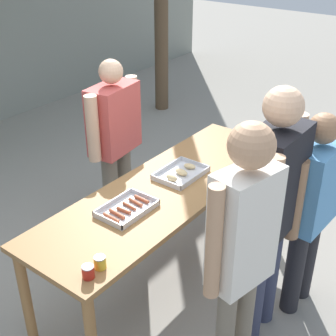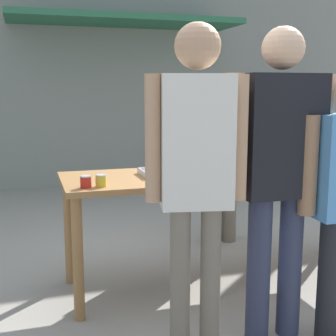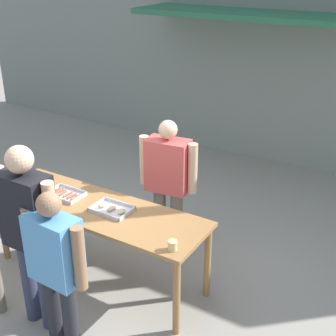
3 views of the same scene
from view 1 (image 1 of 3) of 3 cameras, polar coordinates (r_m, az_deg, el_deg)
ground_plane at (r=3.99m, az=-0.00°, el=-12.82°), size 24.00×24.00×0.00m
serving_table at (r=3.53m, az=-0.00°, el=-3.55°), size 2.39×0.74×0.86m
food_tray_sausages at (r=3.20m, az=-5.04°, el=-5.01°), size 0.39×0.27×0.04m
food_tray_buns at (r=3.61m, az=1.55°, el=-0.66°), size 0.39×0.28×0.06m
condiment_jar_mustard at (r=2.68m, az=-9.71°, el=-12.37°), size 0.07×0.07×0.08m
condiment_jar_ketchup at (r=2.73m, az=-8.29°, el=-11.31°), size 0.07×0.07×0.08m
beer_cup at (r=4.15m, az=11.68°, el=3.25°), size 0.08×0.08×0.09m
person_server_behind_table at (r=4.18m, az=-6.54°, el=4.26°), size 0.69×0.32×1.59m
person_customer_holding_hotdog at (r=2.53m, az=9.03°, el=-9.25°), size 0.52×0.27×1.80m
person_customer_with_cup at (r=3.35m, az=17.08°, el=-3.88°), size 0.66×0.27×1.55m
person_customer_waiting_in_line at (r=2.97m, az=12.52°, el=-3.86°), size 0.67×0.26×1.81m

